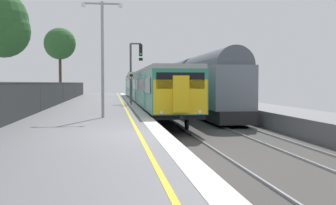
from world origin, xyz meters
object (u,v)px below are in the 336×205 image
Objects in this scene: freight_train_adjacent_track at (172,83)px; platform_lamp_mid at (102,50)px; signal_gantry at (134,66)px; background_tree_centre at (59,45)px; commuter_train_at_platform at (147,87)px; speed_limit_sign at (131,84)px.

freight_train_adjacent_track is 30.70m from platform_lamp_mid.
freight_train_adjacent_track is 16.13m from signal_gantry.
signal_gantry is 0.59× the size of background_tree_centre.
platform_lamp_mid is (-7.78, -29.65, 1.66)m from freight_train_adjacent_track.
commuter_train_at_platform is 15.28× the size of speed_limit_sign.
freight_train_adjacent_track is 19.20m from speed_limit_sign.
freight_train_adjacent_track reaches higher than commuter_train_at_platform.
signal_gantry is at bearing 81.01° from platform_lamp_mid.
speed_limit_sign is at bearing -69.67° from background_tree_centre.
speed_limit_sign is at bearing 80.36° from platform_lamp_mid.
background_tree_centre reaches higher than freight_train_adjacent_track.
signal_gantry is at bearing -65.49° from background_tree_centre.
background_tree_centre is at bearing 114.51° from signal_gantry.
signal_gantry reaches higher than freight_train_adjacent_track.
speed_limit_sign is (-1.85, -7.49, 0.39)m from commuter_train_at_platform.
signal_gantry is 3.54m from speed_limit_sign.
freight_train_adjacent_track is at bearing 72.26° from speed_limit_sign.
commuter_train_at_platform is 4.93m from signal_gantry.
signal_gantry is 20.18m from background_tree_centre.
background_tree_centre is at bearing 167.62° from freight_train_adjacent_track.
speed_limit_sign is (-5.85, -18.28, -0.03)m from freight_train_adjacent_track.
freight_train_adjacent_track is 9.51× the size of platform_lamp_mid.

